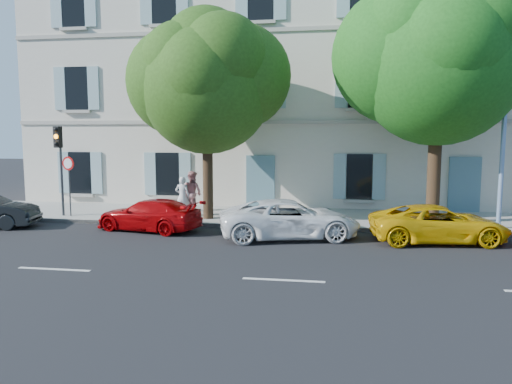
% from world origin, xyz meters
% --- Properties ---
extents(ground, '(90.00, 90.00, 0.00)m').
position_xyz_m(ground, '(0.00, 0.00, 0.00)').
color(ground, black).
extents(sidewalk, '(36.00, 4.50, 0.15)m').
position_xyz_m(sidewalk, '(0.00, 4.45, 0.07)').
color(sidewalk, '#A09E96').
rests_on(sidewalk, ground).
extents(kerb, '(36.00, 0.16, 0.16)m').
position_xyz_m(kerb, '(0.00, 2.28, 0.08)').
color(kerb, '#9E998E').
rests_on(kerb, ground).
extents(building, '(28.00, 7.00, 12.00)m').
position_xyz_m(building, '(0.00, 10.20, 6.00)').
color(building, beige).
rests_on(building, ground).
extents(car_red_coupe, '(4.19, 2.41, 1.14)m').
position_xyz_m(car_red_coupe, '(-5.46, 1.33, 0.57)').
color(car_red_coupe, '#A20407').
rests_on(car_red_coupe, ground).
extents(car_white_coupe, '(5.09, 3.27, 1.30)m').
position_xyz_m(car_white_coupe, '(-0.31, 0.84, 0.65)').
color(car_white_coupe, white).
rests_on(car_white_coupe, ground).
extents(car_yellow_supercar, '(4.57, 2.54, 1.21)m').
position_xyz_m(car_yellow_supercar, '(4.50, 0.98, 0.60)').
color(car_yellow_supercar, '#DEA809').
rests_on(car_yellow_supercar, ground).
extents(tree_left, '(5.09, 5.09, 7.89)m').
position_xyz_m(tree_left, '(-3.78, 3.33, 5.23)').
color(tree_left, '#3A2819').
rests_on(tree_left, sidewalk).
extents(tree_right, '(5.90, 5.90, 9.10)m').
position_xyz_m(tree_right, '(4.75, 3.49, 5.99)').
color(tree_right, '#3A2819').
rests_on(tree_right, sidewalk).
extents(traffic_light, '(0.32, 0.41, 3.63)m').
position_xyz_m(traffic_light, '(-9.84, 2.94, 2.77)').
color(traffic_light, '#383A3D').
rests_on(traffic_light, sidewalk).
extents(road_sign, '(0.55, 0.15, 2.42)m').
position_xyz_m(road_sign, '(-9.49, 2.98, 1.90)').
color(road_sign, '#383A3D').
rests_on(road_sign, sidewalk).
extents(street_lamp, '(0.27, 1.71, 8.06)m').
position_xyz_m(street_lamp, '(6.93, 2.84, 4.71)').
color(street_lamp, '#7293BF').
rests_on(street_lamp, sidewalk).
extents(pedestrian_a, '(0.59, 0.40, 1.61)m').
position_xyz_m(pedestrian_a, '(-4.94, 3.67, 0.96)').
color(pedestrian_a, silver).
rests_on(pedestrian_a, sidewalk).
extents(pedestrian_b, '(1.10, 1.03, 1.81)m').
position_xyz_m(pedestrian_b, '(-4.64, 4.03, 1.06)').
color(pedestrian_b, tan).
rests_on(pedestrian_b, sidewalk).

